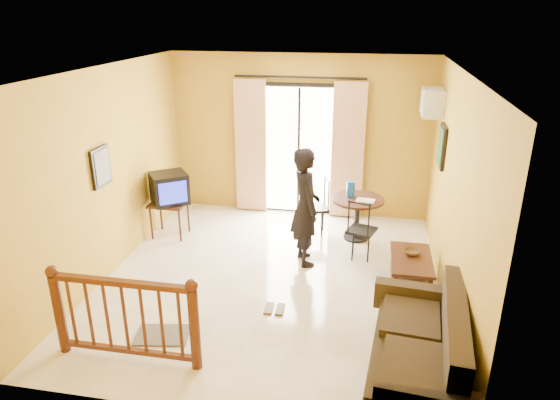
% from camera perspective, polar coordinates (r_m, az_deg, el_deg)
% --- Properties ---
extents(ground, '(5.00, 5.00, 0.00)m').
position_cam_1_polar(ground, '(6.94, -0.99, -9.02)').
color(ground, beige).
rests_on(ground, ground).
extents(room_shell, '(5.00, 5.00, 5.00)m').
position_cam_1_polar(room_shell, '(6.26, -1.09, 4.58)').
color(room_shell, white).
rests_on(room_shell, ground).
extents(balcony_door, '(2.25, 0.14, 2.46)m').
position_cam_1_polar(balcony_door, '(8.71, 2.16, 5.79)').
color(balcony_door, black).
rests_on(balcony_door, ground).
extents(tv_table, '(0.58, 0.48, 0.58)m').
position_cam_1_polar(tv_table, '(8.21, -12.57, -0.75)').
color(tv_table, black).
rests_on(tv_table, ground).
extents(television, '(0.72, 0.71, 0.49)m').
position_cam_1_polar(television, '(8.08, -12.54, 1.34)').
color(television, black).
rests_on(television, tv_table).
extents(picture_left, '(0.05, 0.42, 0.52)m').
position_cam_1_polar(picture_left, '(6.91, -19.78, 3.59)').
color(picture_left, black).
rests_on(picture_left, room_shell).
extents(dining_table, '(0.82, 0.82, 0.69)m').
position_cam_1_polar(dining_table, '(7.98, 8.86, -0.80)').
color(dining_table, black).
rests_on(dining_table, ground).
extents(water_jug, '(0.13, 0.13, 0.25)m').
position_cam_1_polar(water_jug, '(7.95, 8.08, 1.27)').
color(water_jug, '#124EAD').
rests_on(water_jug, dining_table).
extents(serving_tray, '(0.30, 0.22, 0.02)m').
position_cam_1_polar(serving_tray, '(7.83, 9.74, -0.06)').
color(serving_tray, white).
rests_on(serving_tray, dining_table).
extents(dining_chairs, '(1.26, 1.25, 0.95)m').
position_cam_1_polar(dining_chairs, '(7.93, 6.45, -5.11)').
color(dining_chairs, black).
rests_on(dining_chairs, ground).
extents(air_conditioner, '(0.31, 0.60, 0.40)m').
position_cam_1_polar(air_conditioner, '(7.99, 16.99, 10.60)').
color(air_conditioner, silver).
rests_on(air_conditioner, room_shell).
extents(botanical_print, '(0.05, 0.50, 0.60)m').
position_cam_1_polar(botanical_print, '(7.48, 17.99, 5.87)').
color(botanical_print, black).
rests_on(botanical_print, room_shell).
extents(coffee_table, '(0.53, 0.95, 0.42)m').
position_cam_1_polar(coffee_table, '(6.87, 14.71, -7.45)').
color(coffee_table, black).
rests_on(coffee_table, ground).
extents(bowl, '(0.23, 0.23, 0.06)m').
position_cam_1_polar(bowl, '(6.87, 14.80, -5.82)').
color(bowl, '#543C1C').
rests_on(bowl, coffee_table).
extents(sofa, '(1.01, 1.91, 0.88)m').
position_cam_1_polar(sofa, '(5.29, 16.01, -16.50)').
color(sofa, '#322513').
rests_on(sofa, ground).
extents(standing_person, '(0.62, 0.74, 1.72)m').
position_cam_1_polar(standing_person, '(7.04, 2.94, -0.80)').
color(standing_person, black).
rests_on(standing_person, ground).
extents(stair_balustrade, '(1.63, 0.13, 1.04)m').
position_cam_1_polar(stair_balustrade, '(5.47, -17.37, -12.24)').
color(stair_balustrade, '#471E0F').
rests_on(stair_balustrade, ground).
extents(doormat, '(0.66, 0.49, 0.02)m').
position_cam_1_polar(doormat, '(6.02, -13.27, -14.77)').
color(doormat, '#5C5449').
rests_on(doormat, ground).
extents(sandals, '(0.25, 0.25, 0.03)m').
position_cam_1_polar(sandals, '(6.29, -0.64, -12.33)').
color(sandals, '#543C1C').
rests_on(sandals, ground).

